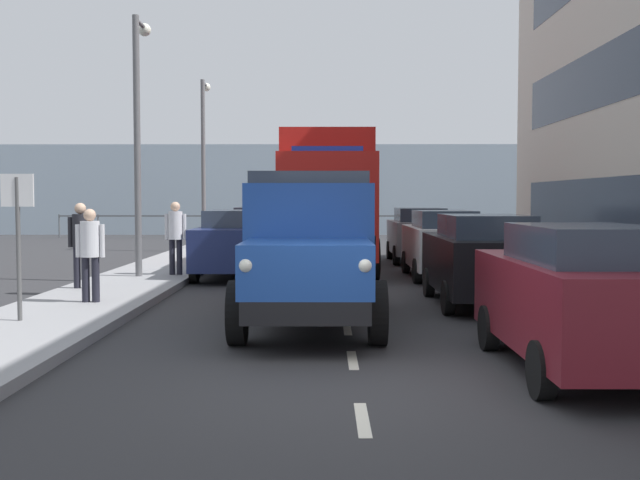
# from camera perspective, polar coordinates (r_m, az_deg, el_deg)

# --- Properties ---
(ground_plane) EXTENTS (80.00, 80.00, 0.00)m
(ground_plane) POSITION_cam_1_polar(r_m,az_deg,el_deg) (19.65, 1.40, -2.79)
(ground_plane) COLOR #2D2D30
(sidewalk_left) EXTENTS (2.37, 40.15, 0.15)m
(sidewalk_left) POSITION_cam_1_polar(r_m,az_deg,el_deg) (20.30, 15.00, -2.49)
(sidewalk_left) COLOR gray
(sidewalk_left) RESTS_ON ground_plane
(sidewalk_right) EXTENTS (2.37, 40.15, 0.15)m
(sidewalk_right) POSITION_cam_1_polar(r_m,az_deg,el_deg) (20.13, -12.32, -2.50)
(sidewalk_right) COLOR gray
(sidewalk_right) RESTS_ON ground_plane
(road_centreline_markings) EXTENTS (0.12, 35.00, 0.01)m
(road_centreline_markings) POSITION_cam_1_polar(r_m,az_deg,el_deg) (18.52, 1.46, -3.14)
(road_centreline_markings) COLOR silver
(road_centreline_markings) RESTS_ON ground_plane
(sea_horizon) EXTENTS (80.00, 0.80, 5.00)m
(sea_horizon) POSITION_cam_1_polar(r_m,az_deg,el_deg) (42.62, 0.86, 3.77)
(sea_horizon) COLOR #8C9EAD
(sea_horizon) RESTS_ON ground_plane
(seawall_railing) EXTENTS (28.08, 0.08, 1.20)m
(seawall_railing) POSITION_cam_1_polar(r_m,az_deg,el_deg) (39.04, 0.90, 1.51)
(seawall_railing) COLOR #4C5156
(seawall_railing) RESTS_ON ground_plane
(truck_vintage_blue) EXTENTS (2.17, 5.64, 2.43)m
(truck_vintage_blue) POSITION_cam_1_polar(r_m,az_deg,el_deg) (11.78, -0.80, -1.00)
(truck_vintage_blue) COLOR black
(truck_vintage_blue) RESTS_ON ground_plane
(lorry_cargo_red) EXTENTS (2.58, 8.20, 3.87)m
(lorry_cargo_red) POSITION_cam_1_polar(r_m,az_deg,el_deg) (21.67, 0.53, 3.26)
(lorry_cargo_red) COLOR red
(lorry_cargo_red) RESTS_ON ground_plane
(car_maroon_kerbside_near) EXTENTS (1.77, 4.04, 1.72)m
(car_maroon_kerbside_near) POSITION_cam_1_polar(r_m,az_deg,el_deg) (9.38, 18.93, -3.98)
(car_maroon_kerbside_near) COLOR maroon
(car_maroon_kerbside_near) RESTS_ON ground_plane
(car_black_kerbside_1) EXTENTS (1.86, 4.01, 1.72)m
(car_black_kerbside_1) POSITION_cam_1_polar(r_m,az_deg,el_deg) (14.74, 12.05, -1.34)
(car_black_kerbside_1) COLOR black
(car_black_kerbside_1) RESTS_ON ground_plane
(car_white_kerbside_2) EXTENTS (1.76, 4.07, 1.72)m
(car_white_kerbside_2) POSITION_cam_1_polar(r_m,az_deg,el_deg) (19.58, 9.14, -0.22)
(car_white_kerbside_2) COLOR white
(car_white_kerbside_2) RESTS_ON ground_plane
(car_grey_kerbside_3) EXTENTS (1.83, 3.81, 1.72)m
(car_grey_kerbside_3) POSITION_cam_1_polar(r_m,az_deg,el_deg) (24.43, 7.40, 0.45)
(car_grey_kerbside_3) COLOR slate
(car_grey_kerbside_3) RESTS_ON ground_plane
(car_navy_oppositeside_0) EXTENTS (1.86, 4.32, 1.72)m
(car_navy_oppositeside_0) POSITION_cam_1_polar(r_m,az_deg,el_deg) (19.66, -6.30, -0.18)
(car_navy_oppositeside_0) COLOR navy
(car_navy_oppositeside_0) RESTS_ON ground_plane
(car_red_oppositeside_1) EXTENTS (1.83, 4.29, 1.72)m
(car_red_oppositeside_1) POSITION_cam_1_polar(r_m,az_deg,el_deg) (26.06, -4.65, 0.64)
(car_red_oppositeside_1) COLOR #B21E1E
(car_red_oppositeside_1) RESTS_ON ground_plane
(car_silver_oppositeside_2) EXTENTS (1.89, 4.46, 1.72)m
(car_silver_oppositeside_2) POSITION_cam_1_polar(r_m,az_deg,el_deg) (32.47, -3.65, 1.14)
(car_silver_oppositeside_2) COLOR #B7BABF
(car_silver_oppositeside_2) RESTS_ON ground_plane
(pedestrian_by_lamp) EXTENTS (0.53, 0.34, 1.69)m
(pedestrian_by_lamp) POSITION_cam_1_polar(r_m,az_deg,el_deg) (14.37, -16.78, -0.53)
(pedestrian_by_lamp) COLOR black
(pedestrian_by_lamp) RESTS_ON sidewalk_right
(pedestrian_strolling) EXTENTS (0.53, 0.34, 1.78)m
(pedestrian_strolling) POSITION_cam_1_polar(r_m,az_deg,el_deg) (16.66, -17.43, 0.16)
(pedestrian_strolling) COLOR black
(pedestrian_strolling) RESTS_ON sidewalk_right
(pedestrian_in_dark_coat) EXTENTS (0.53, 0.34, 1.79)m
(pedestrian_in_dark_coat) POSITION_cam_1_polar(r_m,az_deg,el_deg) (19.04, -10.74, 0.62)
(pedestrian_in_dark_coat) COLOR black
(pedestrian_in_dark_coat) RESTS_ON sidewalk_right
(lamp_post_promenade) EXTENTS (0.32, 1.14, 6.23)m
(lamp_post_promenade) POSITION_cam_1_polar(r_m,az_deg,el_deg) (19.12, -13.39, 8.60)
(lamp_post_promenade) COLOR #59595B
(lamp_post_promenade) RESTS_ON sidewalk_right
(lamp_post_far) EXTENTS (0.32, 1.14, 6.34)m
(lamp_post_far) POSITION_cam_1_polar(r_m,az_deg,el_deg) (29.45, -8.66, 6.81)
(lamp_post_far) COLOR #59595B
(lamp_post_far) RESTS_ON sidewalk_right
(street_sign) EXTENTS (0.50, 0.07, 2.25)m
(street_sign) POSITION_cam_1_polar(r_m,az_deg,el_deg) (12.53, -21.62, 1.34)
(street_sign) COLOR #4C4C4C
(street_sign) RESTS_ON sidewalk_right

